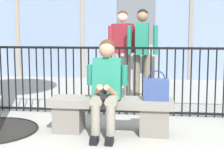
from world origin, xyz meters
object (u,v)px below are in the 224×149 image
bystander_further_back (142,49)px  stone_bench (111,112)px  bystander_at_railing (122,48)px  seated_person_with_phone (106,85)px  handbag_on_bench (156,89)px

bystander_further_back → stone_bench: bearing=-99.8°
bystander_at_railing → bystander_further_back: size_ratio=1.00×
stone_bench → seated_person_with_phone: size_ratio=1.32×
seated_person_with_phone → bystander_at_railing: size_ratio=0.71×
seated_person_with_phone → bystander_further_back: 2.03m
stone_bench → seated_person_with_phone: (-0.04, -0.13, 0.38)m
handbag_on_bench → bystander_further_back: bystander_further_back is taller
seated_person_with_phone → bystander_at_railing: 2.35m
seated_person_with_phone → handbag_on_bench: 0.64m
seated_person_with_phone → bystander_further_back: bystander_further_back is taller
stone_bench → seated_person_with_phone: 0.40m
handbag_on_bench → bystander_at_railing: (-0.66, 2.21, 0.41)m
seated_person_with_phone → bystander_at_railing: (-0.03, 2.33, 0.35)m
stone_bench → bystander_at_railing: bearing=92.0°
bystander_at_railing → handbag_on_bench: bearing=-73.4°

